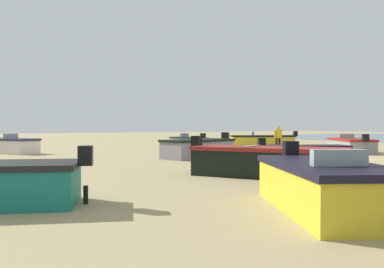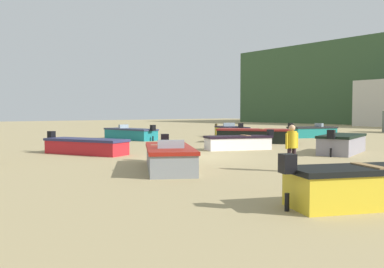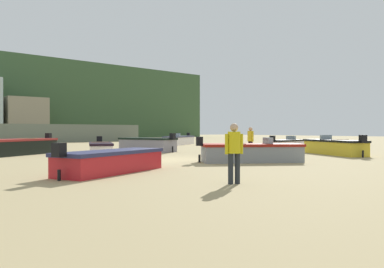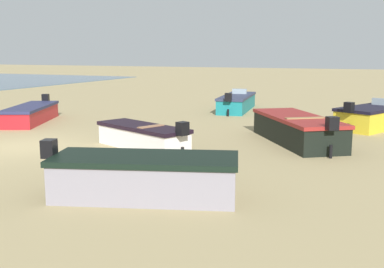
{
  "view_description": "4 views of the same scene",
  "coord_description": "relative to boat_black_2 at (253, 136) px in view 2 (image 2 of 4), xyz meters",
  "views": [
    {
      "loc": [
        -14.03,
        16.68,
        1.59
      ],
      "look_at": [
        2.58,
        7.33,
        1.21
      ],
      "focal_mm": 37.81,
      "sensor_mm": 36.0,
      "label": 1
    },
    {
      "loc": [
        14.3,
        -12.36,
        2.06
      ],
      "look_at": [
        -3.03,
        2.08,
        0.85
      ],
      "focal_mm": 38.74,
      "sensor_mm": 36.0,
      "label": 2
    },
    {
      "loc": [
        -10.34,
        -14.92,
        1.43
      ],
      "look_at": [
        4.29,
        2.99,
        1.21
      ],
      "focal_mm": 34.98,
      "sensor_mm": 36.0,
      "label": 3
    },
    {
      "loc": [
        11.93,
        11.25,
        3.13
      ],
      "look_at": [
        -2.03,
        5.43,
        0.46
      ],
      "focal_mm": 43.61,
      "sensor_mm": 36.0,
      "label": 4
    }
  ],
  "objects": [
    {
      "name": "mooring_post_near_water",
      "position": [
        -7.75,
        3.84,
        0.04
      ],
      "size": [
        0.23,
        0.23,
        1.04
      ],
      "primitive_type": "cylinder",
      "color": "#3E341A",
      "rests_on": "ground"
    },
    {
      "name": "boat_teal_6",
      "position": [
        -0.85,
        7.98,
        -0.03
      ],
      "size": [
        2.85,
        4.15,
        1.19
      ],
      "rotation": [
        0.0,
        0.0,
        5.92
      ],
      "color": "#19736E",
      "rests_on": "ground"
    },
    {
      "name": "boat_black_2",
      "position": [
        0.0,
        0.0,
        0.0
      ],
      "size": [
        4.86,
        4.0,
        1.26
      ],
      "rotation": [
        0.0,
        0.0,
        2.16
      ],
      "color": "black",
      "rests_on": "ground"
    },
    {
      "name": "boat_grey_4",
      "position": [
        7.58,
        -1.93,
        -0.0
      ],
      "size": [
        2.66,
        4.35,
        1.25
      ],
      "rotation": [
        0.0,
        0.0,
        0.3
      ],
      "color": "gray",
      "rests_on": "ground"
    },
    {
      "name": "ground_plane",
      "position": [
        4.27,
        -8.47,
        -0.48
      ],
      "size": [
        160.0,
        160.0,
        0.0
      ],
      "primitive_type": "plane",
      "color": "tan"
    },
    {
      "name": "boat_teal_5",
      "position": [
        -7.99,
        -4.66,
        -0.05
      ],
      "size": [
        5.1,
        2.01,
        1.15
      ],
      "rotation": [
        0.0,
        0.0,
        1.7
      ],
      "color": "#17747B",
      "rests_on": "ground"
    },
    {
      "name": "boat_grey_9",
      "position": [
        6.69,
        -12.0,
        -0.05
      ],
      "size": [
        4.65,
        3.74,
        1.15
      ],
      "rotation": [
        0.0,
        0.0,
        4.15
      ],
      "color": "gray",
      "rests_on": "ground"
    },
    {
      "name": "boat_red_8",
      "position": [
        -0.22,
        -11.92,
        -0.09
      ],
      "size": [
        4.55,
        2.95,
        1.08
      ],
      "rotation": [
        0.0,
        0.0,
        5.12
      ],
      "color": "red",
      "rests_on": "ground"
    },
    {
      "name": "boat_yellow_10",
      "position": [
        -4.44,
        2.41,
        -0.01
      ],
      "size": [
        4.19,
        3.18,
        1.23
      ],
      "rotation": [
        0.0,
        0.0,
        1.11
      ],
      "color": "gold",
      "rests_on": "ground"
    },
    {
      "name": "boat_white_3",
      "position": [
        2.92,
        -4.49,
        -0.08
      ],
      "size": [
        2.53,
        3.86,
        1.09
      ],
      "rotation": [
        0.0,
        0.0,
        2.73
      ],
      "color": "white",
      "rests_on": "ground"
    },
    {
      "name": "beach_walker_distant",
      "position": [
        9.87,
        -9.11,
        0.48
      ],
      "size": [
        0.41,
        0.54,
        1.62
      ],
      "rotation": [
        0.0,
        0.0,
        4.49
      ],
      "color": "black",
      "rests_on": "ground"
    }
  ]
}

